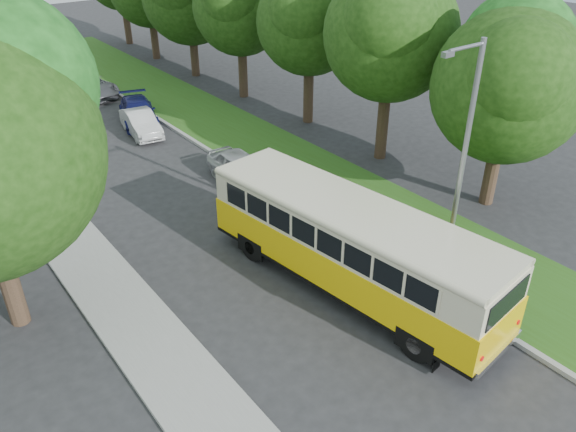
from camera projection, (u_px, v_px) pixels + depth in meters
ground at (296, 293)px, 18.28m from camera, size 120.00×120.00×0.00m
curb at (290, 201)px, 23.57m from camera, size 0.20×70.00×0.15m
grass_verge at (332, 186)px, 24.81m from camera, size 4.50×70.00×0.13m
sidewalk at (95, 273)px, 19.16m from camera, size 2.20×70.00×0.12m
treeline at (132, 11)px, 29.33m from camera, size 24.27×41.91×9.46m
lamppost_near at (461, 164)px, 16.58m from camera, size 1.71×0.16×8.00m
warning_sign at (33, 159)px, 23.28m from camera, size 0.56×0.10×2.50m
vintage_bus at (350, 248)px, 17.76m from camera, size 3.94×10.74×3.12m
car_silver at (241, 169)px, 24.86m from camera, size 1.81×4.14×1.39m
car_white at (141, 123)px, 29.91m from camera, size 1.86×4.00×1.27m
car_blue at (138, 112)px, 31.43m from camera, size 3.03×4.80×1.29m
car_grey at (86, 86)px, 35.47m from camera, size 3.26×5.41×1.40m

